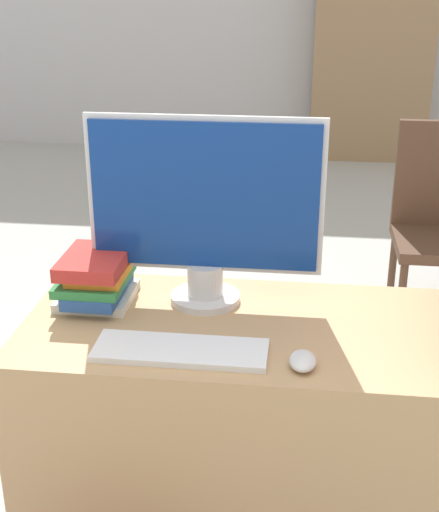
# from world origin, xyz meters

# --- Properties ---
(desk) EXTENTS (1.15, 0.57, 0.74)m
(desk) POSITION_xyz_m (0.00, 0.29, 0.37)
(desk) COLOR tan
(desk) RESTS_ON ground_plane
(monitor) EXTENTS (0.62, 0.19, 0.51)m
(monitor) POSITION_xyz_m (-0.12, 0.41, 1.00)
(monitor) COLOR silver
(monitor) RESTS_ON desk
(keyboard) EXTENTS (0.42, 0.14, 0.02)m
(keyboard) POSITION_xyz_m (-0.14, 0.12, 0.74)
(keyboard) COLOR white
(keyboard) RESTS_ON desk
(mouse) EXTENTS (0.06, 0.09, 0.03)m
(mouse) POSITION_xyz_m (0.16, 0.09, 0.75)
(mouse) COLOR silver
(mouse) RESTS_ON desk
(book_stack) EXTENTS (0.20, 0.25, 0.14)m
(book_stack) POSITION_xyz_m (-0.41, 0.37, 0.81)
(book_stack) COLOR silver
(book_stack) RESTS_ON desk
(bookshelf_far) EXTENTS (1.01, 0.32, 2.08)m
(bookshelf_far) POSITION_xyz_m (0.68, 5.05, 1.04)
(bookshelf_far) COLOR #9E7A56
(bookshelf_far) RESTS_ON ground_plane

